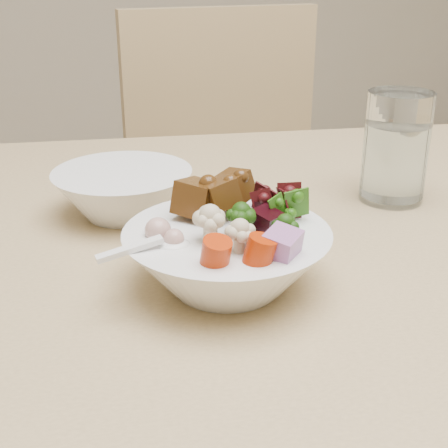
% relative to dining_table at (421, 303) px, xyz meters
% --- Properties ---
extents(dining_table, '(1.78, 1.21, 0.77)m').
position_rel_dining_table_xyz_m(dining_table, '(0.00, 0.00, 0.00)').
color(dining_table, tan).
rests_on(dining_table, ground).
extents(chair_far, '(0.44, 0.44, 0.95)m').
position_rel_dining_table_xyz_m(chair_far, '(0.05, 0.67, -0.16)').
color(chair_far, tan).
rests_on(chair_far, ground).
extents(food_bowl, '(0.19, 0.19, 0.10)m').
position_rel_dining_table_xyz_m(food_bowl, '(-0.24, -0.02, 0.11)').
color(food_bowl, white).
rests_on(food_bowl, dining_table).
extents(soup_spoon, '(0.08, 0.02, 0.02)m').
position_rel_dining_table_xyz_m(soup_spoon, '(-0.30, -0.03, 0.13)').
color(soup_spoon, white).
rests_on(soup_spoon, food_bowl).
extents(water_glass, '(0.08, 0.08, 0.13)m').
position_rel_dining_table_xyz_m(water_glass, '(0.03, 0.12, 0.14)').
color(water_glass, white).
rests_on(water_glass, dining_table).
extents(side_bowl, '(0.16, 0.16, 0.05)m').
position_rel_dining_table_xyz_m(side_bowl, '(-0.29, 0.18, 0.10)').
color(side_bowl, white).
rests_on(side_bowl, dining_table).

